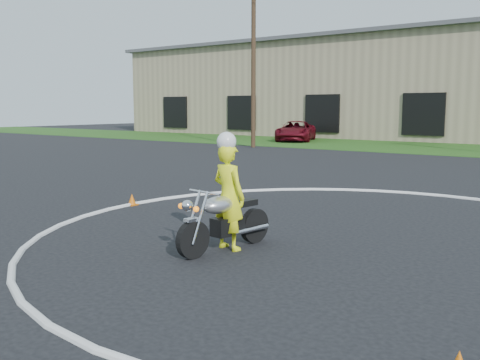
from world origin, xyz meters
The scene contains 5 objects.
ground centered at (0.00, 0.00, 0.00)m, with size 120.00×120.00×0.00m, color black.
primary_motorcycle centered at (-1.39, 0.86, 0.54)m, with size 0.78×2.12×1.12m.
rider_primary_grp centered at (-1.38, 1.00, 1.00)m, with size 0.74×0.54×2.07m.
pickup_grp centered at (-16.06, 27.96, 0.74)m, with size 4.27×5.84×1.48m.
warehouse centered at (-18.00, 39.99, 4.16)m, with size 41.00×17.00×8.30m.
Camera 1 is at (4.28, -6.28, 2.49)m, focal length 40.00 mm.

